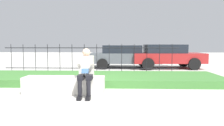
% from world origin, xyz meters
% --- Properties ---
extents(ground_plane, '(60.00, 60.00, 0.00)m').
position_xyz_m(ground_plane, '(0.00, 0.00, 0.00)').
color(ground_plane, '#B2AFA8').
extents(stone_bench, '(2.25, 0.57, 0.47)m').
position_xyz_m(stone_bench, '(-0.21, 0.00, 0.21)').
color(stone_bench, beige).
rests_on(stone_bench, ground_plane).
extents(person_seated_reader, '(0.42, 0.73, 1.27)m').
position_xyz_m(person_seated_reader, '(0.46, -0.32, 0.70)').
color(person_seated_reader, black).
rests_on(person_seated_reader, ground_plane).
extents(grass_berm, '(10.00, 2.54, 0.25)m').
position_xyz_m(grass_berm, '(0.00, 1.97, 0.12)').
color(grass_berm, '#3D7533').
rests_on(grass_berm, ground_plane).
extents(iron_fence, '(8.00, 0.03, 1.38)m').
position_xyz_m(iron_fence, '(-0.00, 3.97, 0.72)').
color(iron_fence, black).
rests_on(iron_fence, ground_plane).
extents(car_parked_center, '(4.05, 2.11, 1.31)m').
position_xyz_m(car_parked_center, '(1.62, 6.68, 0.70)').
color(car_parked_center, '#4C5156').
rests_on(car_parked_center, ground_plane).
extents(car_parked_right, '(4.06, 2.09, 1.36)m').
position_xyz_m(car_parked_right, '(3.99, 6.54, 0.73)').
color(car_parked_right, maroon).
rests_on(car_parked_right, ground_plane).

